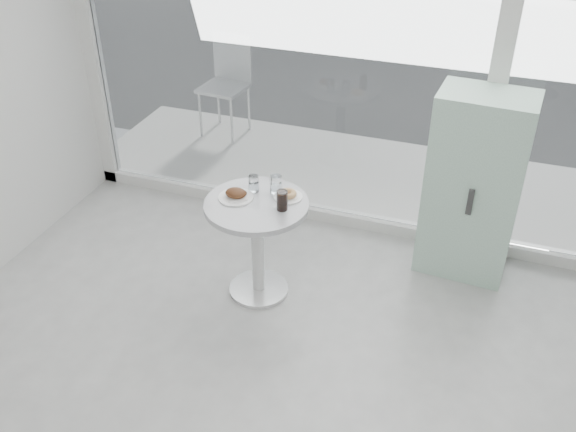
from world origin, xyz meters
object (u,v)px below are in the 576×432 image
at_px(plate_fritter, 236,195).
at_px(cola_glass, 282,201).
at_px(patio_chair, 227,78).
at_px(water_tumbler_a, 254,184).
at_px(main_table, 257,229).
at_px(mint_cabinet, 474,186).
at_px(water_tumbler_b, 276,185).
at_px(plate_donut, 288,195).

relative_size(plate_fritter, cola_glass, 1.73).
xyz_separation_m(patio_chair, water_tumbler_a, (1.21, -2.24, 0.19)).
bearing_deg(main_table, mint_cabinet, 30.84).
distance_m(main_table, cola_glass, 0.35).
xyz_separation_m(patio_chair, water_tumbler_b, (1.36, -2.20, 0.20)).
relative_size(water_tumbler_a, water_tumbler_b, 0.90).
bearing_deg(main_table, plate_donut, 36.67).
bearing_deg(cola_glass, water_tumbler_b, 121.12).
bearing_deg(main_table, water_tumbler_b, 65.39).
bearing_deg(mint_cabinet, water_tumbler_b, -149.50).
xyz_separation_m(mint_cabinet, patio_chair, (-2.65, 1.56, -0.08)).
distance_m(mint_cabinet, water_tumbler_b, 1.45).
relative_size(patio_chair, water_tumbler_b, 7.76).
bearing_deg(water_tumbler_b, plate_fritter, -144.95).
xyz_separation_m(mint_cabinet, plate_fritter, (-1.52, -0.81, 0.08)).
bearing_deg(patio_chair, mint_cabinet, -24.53).
distance_m(mint_cabinet, patio_chair, 3.08).
distance_m(mint_cabinet, cola_glass, 1.45).
xyz_separation_m(main_table, water_tumbler_b, (0.08, 0.17, 0.28)).
relative_size(main_table, water_tumbler_b, 5.84).
height_order(plate_donut, water_tumbler_b, water_tumbler_b).
height_order(mint_cabinet, water_tumbler_b, mint_cabinet).
distance_m(patio_chair, water_tumbler_b, 2.60).
bearing_deg(water_tumbler_b, main_table, -114.61).
relative_size(water_tumbler_b, cola_glass, 0.93).
bearing_deg(water_tumbler_a, patio_chair, 118.37).
bearing_deg(water_tumbler_b, cola_glass, -58.88).
height_order(patio_chair, cola_glass, patio_chair).
xyz_separation_m(water_tumbler_a, cola_glass, (0.27, -0.16, 0.02)).
bearing_deg(mint_cabinet, plate_donut, -146.20).
bearing_deg(water_tumbler_b, mint_cabinet, 26.58).
xyz_separation_m(water_tumbler_a, water_tumbler_b, (0.15, 0.03, 0.01)).
bearing_deg(plate_fritter, cola_glass, -5.42).
distance_m(main_table, water_tumbler_b, 0.34).
relative_size(mint_cabinet, water_tumbler_a, 11.98).
bearing_deg(plate_fritter, water_tumbler_a, 59.38).
xyz_separation_m(plate_fritter, water_tumbler_a, (0.08, 0.13, 0.03)).
xyz_separation_m(patio_chair, cola_glass, (1.48, -2.40, 0.21)).
height_order(plate_fritter, plate_donut, plate_fritter).
distance_m(main_table, patio_chair, 2.70).
bearing_deg(water_tumbler_b, patio_chair, 121.68).
height_order(plate_donut, cola_glass, cola_glass).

